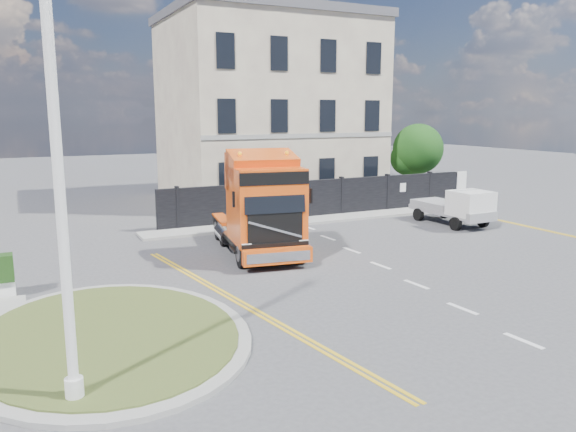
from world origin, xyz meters
TOP-DOWN VIEW (x-y plane):
  - ground at (0.00, 0.00)m, footprint 120.00×120.00m
  - traffic_island at (-7.00, -3.00)m, footprint 6.80×6.80m
  - hoarding_fence at (6.55, 9.00)m, footprint 18.80×0.25m
  - georgian_building at (6.00, 16.50)m, footprint 12.30×10.30m
  - tree at (14.38, 12.10)m, footprint 3.20×3.20m
  - pavement_far at (6.00, 8.10)m, footprint 20.00×1.60m
  - truck at (-0.37, 2.78)m, footprint 3.49×6.95m
  - flatbed_pickup at (10.64, 3.71)m, footprint 1.95×4.37m
  - lamppost_island at (-8.05, -6.00)m, footprint 0.27×0.54m

SIDE VIEW (x-z plane):
  - ground at x=0.00m, z-range 0.00..0.00m
  - pavement_far at x=6.00m, z-range 0.00..0.12m
  - traffic_island at x=-7.00m, z-range 0.00..0.16m
  - flatbed_pickup at x=10.64m, z-range 0.07..1.89m
  - hoarding_fence at x=6.55m, z-range 0.00..2.00m
  - truck at x=-0.37m, z-range -0.21..3.77m
  - tree at x=14.38m, z-range 0.65..5.45m
  - lamppost_island at x=-8.05m, z-range 0.18..8.92m
  - georgian_building at x=6.00m, z-range -0.63..12.17m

